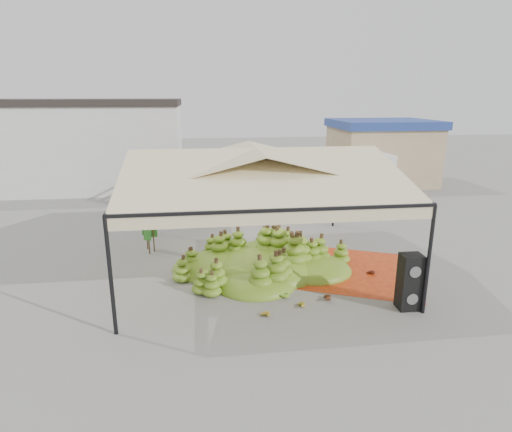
{
  "coord_description": "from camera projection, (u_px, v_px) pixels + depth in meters",
  "views": [
    {
      "loc": [
        -1.82,
        -13.68,
        5.66
      ],
      "look_at": [
        0.2,
        1.5,
        1.3
      ],
      "focal_mm": 30.0,
      "sensor_mm": 36.0,
      "label": 1
    }
  ],
  "objects": [
    {
      "name": "truck_right",
      "position": [
        333.0,
        171.0,
        24.18
      ],
      "size": [
        7.08,
        2.5,
        2.43
      ],
      "rotation": [
        0.0,
        0.0,
        0.0
      ],
      "color": "#4D3919",
      "rests_on": "ground"
    },
    {
      "name": "building_white",
      "position": [
        64.0,
        145.0,
        26.16
      ],
      "size": [
        14.3,
        6.3,
        5.4
      ],
      "color": "silver",
      "rests_on": "ground"
    },
    {
      "name": "canopy_tent",
      "position": [
        256.0,
        170.0,
        13.92
      ],
      "size": [
        8.1,
        8.1,
        4.0
      ],
      "color": "black",
      "rests_on": "ground"
    },
    {
      "name": "speaker_stack",
      "position": [
        410.0,
        282.0,
        11.55
      ],
      "size": [
        0.58,
        0.51,
        1.57
      ],
      "rotation": [
        0.0,
        0.0,
        -0.03
      ],
      "color": "black",
      "rests_on": "ground"
    },
    {
      "name": "banana_leaves",
      "position": [
        153.0,
        250.0,
        16.18
      ],
      "size": [
        0.96,
        1.36,
        3.7
      ],
      "primitive_type": null,
      "color": "#1E671B",
      "rests_on": "ground"
    },
    {
      "name": "hanging_bunches",
      "position": [
        257.0,
        198.0,
        12.99
      ],
      "size": [
        3.24,
        0.24,
        0.2
      ],
      "color": "#3C7919",
      "rests_on": "ground"
    },
    {
      "name": "hand_yellow_b",
      "position": [
        264.0,
        314.0,
        11.23
      ],
      "size": [
        0.55,
        0.53,
        0.19
      ],
      "primitive_type": "ellipsoid",
      "rotation": [
        0.0,
        0.0,
        0.6
      ],
      "color": "#B78B24",
      "rests_on": "ground"
    },
    {
      "name": "tarp_right",
      "position": [
        361.0,
        271.0,
        14.21
      ],
      "size": [
        5.02,
        5.12,
        0.01
      ],
      "primitive_type": "cube",
      "rotation": [
        0.0,
        0.0,
        -0.41
      ],
      "color": "#D94D14",
      "rests_on": "ground"
    },
    {
      "name": "vendor",
      "position": [
        251.0,
        203.0,
        19.79
      ],
      "size": [
        0.63,
        0.43,
        1.67
      ],
      "primitive_type": "imported",
      "rotation": [
        0.0,
        0.0,
        3.09
      ],
      "color": "gray",
      "rests_on": "ground"
    },
    {
      "name": "hand_red_a",
      "position": [
        324.0,
        296.0,
        12.19
      ],
      "size": [
        0.55,
        0.47,
        0.22
      ],
      "primitive_type": "ellipsoid",
      "rotation": [
        0.0,
        0.0,
        -0.15
      ],
      "color": "#522512",
      "rests_on": "ground"
    },
    {
      "name": "building_tan",
      "position": [
        381.0,
        152.0,
        27.92
      ],
      "size": [
        6.3,
        5.3,
        4.1
      ],
      "color": "tan",
      "rests_on": "ground"
    },
    {
      "name": "banana_heap",
      "position": [
        266.0,
        252.0,
        14.08
      ],
      "size": [
        7.4,
        6.67,
        1.33
      ],
      "primitive_type": "ellipsoid",
      "rotation": [
        0.0,
        0.0,
        0.3
      ],
      "color": "#4B7718",
      "rests_on": "ground"
    },
    {
      "name": "hand_green",
      "position": [
        283.0,
        293.0,
        12.38
      ],
      "size": [
        0.6,
        0.59,
        0.21
      ],
      "primitive_type": "ellipsoid",
      "rotation": [
        0.0,
        0.0,
        -0.74
      ],
      "color": "#4F801A",
      "rests_on": "ground"
    },
    {
      "name": "tarp_left",
      "position": [
        270.0,
        265.0,
        14.73
      ],
      "size": [
        5.02,
        4.91,
        0.01
      ],
      "primitive_type": "cube",
      "rotation": [
        0.0,
        0.0,
        0.36
      ],
      "color": "#D74114",
      "rests_on": "ground"
    },
    {
      "name": "hand_yellow_a",
      "position": [
        299.0,
        304.0,
        11.78
      ],
      "size": [
        0.45,
        0.39,
        0.18
      ],
      "primitive_type": "ellipsoid",
      "rotation": [
        0.0,
        0.0,
        0.14
      ],
      "color": "gold",
      "rests_on": "ground"
    },
    {
      "name": "truck_left",
      "position": [
        214.0,
        183.0,
        21.9
      ],
      "size": [
        6.55,
        3.67,
        2.13
      ],
      "rotation": [
        0.0,
        0.0,
        -0.27
      ],
      "color": "#4D3119",
      "rests_on": "ground"
    },
    {
      "name": "ground",
      "position": [
        256.0,
        264.0,
        14.82
      ],
      "size": [
        90.0,
        90.0,
        0.0
      ],
      "primitive_type": "plane",
      "color": "slate",
      "rests_on": "ground"
    },
    {
      "name": "hand_red_b",
      "position": [
        370.0,
        272.0,
        13.88
      ],
      "size": [
        0.52,
        0.49,
        0.19
      ],
      "primitive_type": "ellipsoid",
      "rotation": [
        0.0,
        0.0,
        0.51
      ],
      "color": "#5C1F15",
      "rests_on": "ground"
    }
  ]
}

